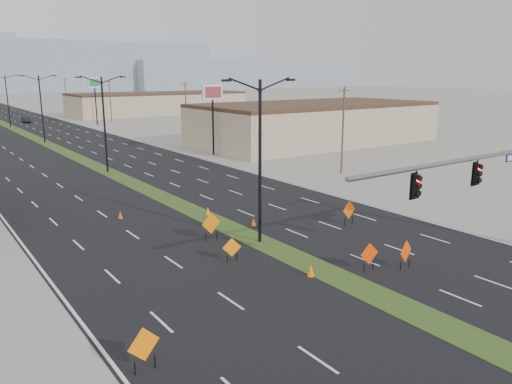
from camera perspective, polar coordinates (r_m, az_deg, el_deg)
ground at (r=23.60m, az=18.20°, el=-13.29°), size 600.00×600.00×0.00m
road_surface at (r=113.96m, az=-26.58°, el=6.82°), size 25.00×400.00×0.02m
median_strip at (r=113.96m, az=-26.58°, el=6.82°), size 2.00×400.00×0.04m
building_se_near at (r=77.23m, az=6.68°, el=7.70°), size 36.00×18.00×5.50m
building_se_far at (r=134.35m, az=-11.06°, el=9.84°), size 44.00×16.00×5.00m
mesa_center at (r=317.40m, az=-25.57°, el=12.82°), size 220.00×50.00×28.00m
mesa_east at (r=360.91m, az=-2.21°, el=13.21°), size 160.00×50.00×18.00m
signal_mast at (r=30.07m, az=25.63°, el=1.45°), size 16.30×0.60×8.00m
streetlight_0 at (r=30.16m, az=0.46°, el=4.03°), size 5.15×0.24×10.02m
streetlight_1 at (r=55.19m, az=-16.95°, el=7.73°), size 5.15×0.24×10.02m
streetlight_2 at (r=82.16m, az=-23.32°, el=8.92°), size 5.15×0.24×10.02m
streetlight_3 at (r=109.64m, az=-26.54°, el=9.47°), size 5.15×0.24×10.02m
utility_pole_0 at (r=53.01m, az=9.90°, el=7.09°), size 1.60×0.20×9.00m
utility_pole_1 at (r=81.46m, az=-8.00°, el=9.31°), size 1.60×0.20×9.00m
utility_pole_2 at (r=113.62m, az=-16.31°, el=10.04°), size 1.60×0.20×9.00m
utility_pole_3 at (r=147.09m, az=-20.91°, el=10.36°), size 1.60×0.20×9.00m
car_mid at (r=118.67m, az=-24.81°, el=7.52°), size 1.40×3.91×1.28m
construction_sign_0 at (r=18.74m, az=-12.69°, el=-16.79°), size 1.28×0.28×1.73m
construction_sign_1 at (r=28.01m, az=-2.78°, el=-6.45°), size 1.02×0.41×1.42m
construction_sign_2 at (r=31.58m, az=-5.15°, el=-3.68°), size 1.37×0.18×1.83m
construction_sign_3 at (r=27.42m, az=12.82°, el=-7.01°), size 1.18×0.16×1.58m
construction_sign_4 at (r=28.16m, az=16.75°, el=-6.64°), size 1.20×0.32×1.63m
construction_sign_5 at (r=35.33m, az=10.58°, el=-2.11°), size 1.29×0.21×1.73m
cone_0 at (r=34.69m, az=-0.29°, el=-3.44°), size 0.44×0.44×0.55m
cone_1 at (r=26.45m, az=6.29°, el=-8.90°), size 0.52×0.52×0.67m
cone_2 at (r=37.37m, az=-5.52°, el=-2.19°), size 0.51×0.51×0.64m
cone_3 at (r=37.69m, az=-15.25°, el=-2.53°), size 0.38×0.38×0.58m
pole_sign_east_near at (r=64.67m, az=-4.99°, el=10.68°), size 2.94×0.48×8.98m
pole_sign_east_far at (r=108.12m, az=-17.96°, el=11.42°), size 3.06×1.27×9.50m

